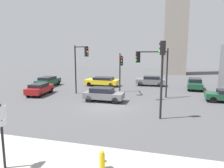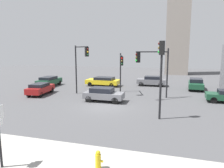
{
  "view_description": "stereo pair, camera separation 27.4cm",
  "coord_description": "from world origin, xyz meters",
  "px_view_note": "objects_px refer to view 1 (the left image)",
  "views": [
    {
      "loc": [
        5.37,
        -17.69,
        5.06
      ],
      "look_at": [
        0.06,
        2.05,
        1.79
      ],
      "focal_mm": 33.14,
      "sensor_mm": 36.0,
      "label": 1
    },
    {
      "loc": [
        5.63,
        -17.61,
        5.06
      ],
      "look_at": [
        0.06,
        2.05,
        1.79
      ],
      "focal_mm": 33.14,
      "sensor_mm": 36.0,
      "label": 2
    }
  ],
  "objects_px": {
    "car_2": "(151,81)",
    "car_6": "(40,89)",
    "traffic_light_2": "(162,66)",
    "car_4": "(102,81)",
    "traffic_light_1": "(80,60)",
    "traffic_light_0": "(121,66)",
    "traffic_light_3": "(153,64)",
    "car_5": "(103,94)",
    "direction_sign": "(2,130)",
    "fire_hydrant": "(102,160)",
    "car_1": "(48,81)",
    "car_3": "(195,84)"
  },
  "relations": [
    {
      "from": "traffic_light_3",
      "to": "car_2",
      "type": "relative_size",
      "value": 1.3
    },
    {
      "from": "car_3",
      "to": "car_4",
      "type": "bearing_deg",
      "value": -83.29
    },
    {
      "from": "traffic_light_0",
      "to": "car_4",
      "type": "xyz_separation_m",
      "value": [
        -3.8,
        4.77,
        -2.65
      ]
    },
    {
      "from": "car_1",
      "to": "car_3",
      "type": "relative_size",
      "value": 1.03
    },
    {
      "from": "traffic_light_2",
      "to": "fire_hydrant",
      "type": "relative_size",
      "value": 7.16
    },
    {
      "from": "car_2",
      "to": "car_5",
      "type": "relative_size",
      "value": 1.04
    },
    {
      "from": "car_5",
      "to": "car_4",
      "type": "bearing_deg",
      "value": 108.0
    },
    {
      "from": "traffic_light_2",
      "to": "car_4",
      "type": "distance_m",
      "value": 16.0
    },
    {
      "from": "traffic_light_1",
      "to": "car_3",
      "type": "bearing_deg",
      "value": 64.92
    },
    {
      "from": "traffic_light_2",
      "to": "traffic_light_0",
      "type": "bearing_deg",
      "value": -43.48
    },
    {
      "from": "traffic_light_0",
      "to": "car_3",
      "type": "bearing_deg",
      "value": 104.32
    },
    {
      "from": "traffic_light_1",
      "to": "car_3",
      "type": "height_order",
      "value": "traffic_light_1"
    },
    {
      "from": "traffic_light_2",
      "to": "car_6",
      "type": "bearing_deg",
      "value": -4.9
    },
    {
      "from": "fire_hydrant",
      "to": "car_3",
      "type": "xyz_separation_m",
      "value": [
        6.08,
        21.37,
        0.24
      ]
    },
    {
      "from": "car_2",
      "to": "car_3",
      "type": "bearing_deg",
      "value": 165.86
    },
    {
      "from": "car_2",
      "to": "traffic_light_2",
      "type": "bearing_deg",
      "value": 96.01
    },
    {
      "from": "traffic_light_0",
      "to": "traffic_light_1",
      "type": "relative_size",
      "value": 0.84
    },
    {
      "from": "fire_hydrant",
      "to": "car_3",
      "type": "bearing_deg",
      "value": 74.12
    },
    {
      "from": "car_3",
      "to": "car_1",
      "type": "bearing_deg",
      "value": -77.59
    },
    {
      "from": "traffic_light_2",
      "to": "car_4",
      "type": "relative_size",
      "value": 1.2
    },
    {
      "from": "traffic_light_3",
      "to": "car_2",
      "type": "xyz_separation_m",
      "value": [
        -0.87,
        8.59,
        -3.0
      ]
    },
    {
      "from": "direction_sign",
      "to": "car_1",
      "type": "bearing_deg",
      "value": 112.6
    },
    {
      "from": "traffic_light_2",
      "to": "car_5",
      "type": "xyz_separation_m",
      "value": [
        -5.75,
        4.05,
        -3.24
      ]
    },
    {
      "from": "direction_sign",
      "to": "fire_hydrant",
      "type": "height_order",
      "value": "direction_sign"
    },
    {
      "from": "car_1",
      "to": "direction_sign",
      "type": "bearing_deg",
      "value": -154.28
    },
    {
      "from": "car_2",
      "to": "car_6",
      "type": "relative_size",
      "value": 0.97
    },
    {
      "from": "traffic_light_1",
      "to": "car_4",
      "type": "relative_size",
      "value": 1.18
    },
    {
      "from": "car_3",
      "to": "car_6",
      "type": "bearing_deg",
      "value": -60.82
    },
    {
      "from": "traffic_light_0",
      "to": "fire_hydrant",
      "type": "bearing_deg",
      "value": -6.71
    },
    {
      "from": "traffic_light_2",
      "to": "traffic_light_1",
      "type": "bearing_deg",
      "value": -18.98
    },
    {
      "from": "traffic_light_2",
      "to": "car_1",
      "type": "xyz_separation_m",
      "value": [
        -16.18,
        10.63,
        -3.23
      ]
    },
    {
      "from": "traffic_light_3",
      "to": "car_1",
      "type": "height_order",
      "value": "traffic_light_3"
    },
    {
      "from": "car_3",
      "to": "car_2",
      "type": "bearing_deg",
      "value": -98.82
    },
    {
      "from": "car_1",
      "to": "car_2",
      "type": "bearing_deg",
      "value": -74.93
    },
    {
      "from": "car_5",
      "to": "car_6",
      "type": "distance_m",
      "value": 8.22
    },
    {
      "from": "traffic_light_1",
      "to": "car_1",
      "type": "height_order",
      "value": "traffic_light_1"
    },
    {
      "from": "fire_hydrant",
      "to": "car_4",
      "type": "relative_size",
      "value": 0.17
    },
    {
      "from": "car_1",
      "to": "car_5",
      "type": "relative_size",
      "value": 1.12
    },
    {
      "from": "traffic_light_3",
      "to": "car_6",
      "type": "height_order",
      "value": "traffic_light_3"
    },
    {
      "from": "traffic_light_2",
      "to": "car_5",
      "type": "distance_m",
      "value": 7.74
    },
    {
      "from": "fire_hydrant",
      "to": "car_6",
      "type": "relative_size",
      "value": 0.19
    },
    {
      "from": "traffic_light_1",
      "to": "car_4",
      "type": "xyz_separation_m",
      "value": [
        0.43,
        6.68,
        -3.33
      ]
    },
    {
      "from": "traffic_light_2",
      "to": "car_6",
      "type": "height_order",
      "value": "traffic_light_2"
    },
    {
      "from": "car_6",
      "to": "car_2",
      "type": "bearing_deg",
      "value": -57.45
    },
    {
      "from": "traffic_light_3",
      "to": "car_5",
      "type": "distance_m",
      "value": 6.05
    },
    {
      "from": "car_2",
      "to": "car_6",
      "type": "xyz_separation_m",
      "value": [
        -11.98,
        -9.74,
        -0.04
      ]
    },
    {
      "from": "traffic_light_2",
      "to": "car_3",
      "type": "relative_size",
      "value": 1.33
    },
    {
      "from": "car_2",
      "to": "car_3",
      "type": "xyz_separation_m",
      "value": [
        5.9,
        -1.34,
        0.01
      ]
    },
    {
      "from": "fire_hydrant",
      "to": "traffic_light_2",
      "type": "bearing_deg",
      "value": 74.9
    },
    {
      "from": "car_3",
      "to": "traffic_light_2",
      "type": "bearing_deg",
      "value": -12.29
    }
  ]
}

